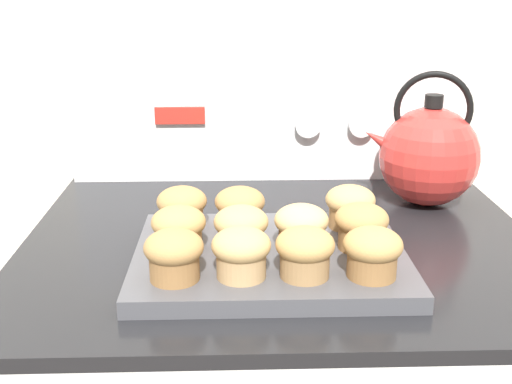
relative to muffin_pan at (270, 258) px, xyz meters
name	(u,v)px	position (x,y,z in m)	size (l,w,h in m)	color
wall_back	(269,18)	(0.02, 0.45, 0.27)	(8.00, 0.05, 2.40)	silver
control_panel	(271,120)	(0.02, 0.39, 0.10)	(0.72, 0.07, 0.21)	white
muffin_pan	(270,258)	(0.00, 0.00, 0.00)	(0.35, 0.27, 0.02)	#4C4C51
muffin_r0_c0	(174,254)	(-0.11, -0.08, 0.04)	(0.07, 0.07, 0.06)	olive
muffin_r0_c1	(241,252)	(-0.04, -0.08, 0.04)	(0.07, 0.07, 0.06)	tan
muffin_r0_c2	(305,251)	(0.04, -0.08, 0.04)	(0.07, 0.07, 0.06)	#A37A4C
muffin_r0_c3	(373,251)	(0.11, -0.08, 0.04)	(0.07, 0.07, 0.06)	olive
muffin_r1_c0	(179,228)	(-0.12, 0.00, 0.04)	(0.07, 0.07, 0.06)	tan
muffin_r1_c1	(241,228)	(-0.04, 0.00, 0.04)	(0.07, 0.07, 0.06)	tan
muffin_r1_c2	(301,227)	(0.04, 0.00, 0.04)	(0.07, 0.07, 0.06)	#A37A4C
muffin_r1_c3	(361,225)	(0.12, 0.00, 0.04)	(0.07, 0.07, 0.06)	olive
muffin_r2_c0	(182,207)	(-0.12, 0.08, 0.04)	(0.07, 0.07, 0.06)	#A37A4C
muffin_r2_c1	(240,207)	(-0.04, 0.08, 0.04)	(0.07, 0.07, 0.06)	tan
muffin_r2_c3	(350,206)	(0.12, 0.08, 0.04)	(0.07, 0.07, 0.06)	olive
tea_kettle	(428,154)	(0.27, 0.23, 0.07)	(0.19, 0.16, 0.22)	red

